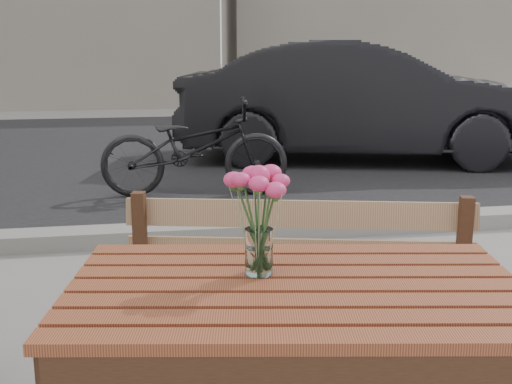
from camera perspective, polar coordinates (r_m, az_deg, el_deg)
street at (r=6.75m, az=-4.20°, el=1.29°), size 30.00×8.12×0.12m
main_table at (r=1.84m, az=3.50°, el=-11.89°), size 1.36×0.93×0.77m
main_bench at (r=2.52m, az=3.86°, el=-7.77°), size 1.45×0.72×0.87m
main_vase at (r=1.80m, az=0.27°, el=-1.38°), size 0.17×0.17×0.32m
parked_car at (r=7.93m, az=9.43°, el=7.98°), size 4.61×2.57×1.44m
bicycle at (r=6.02m, az=-5.50°, el=3.95°), size 1.79×0.76×0.92m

